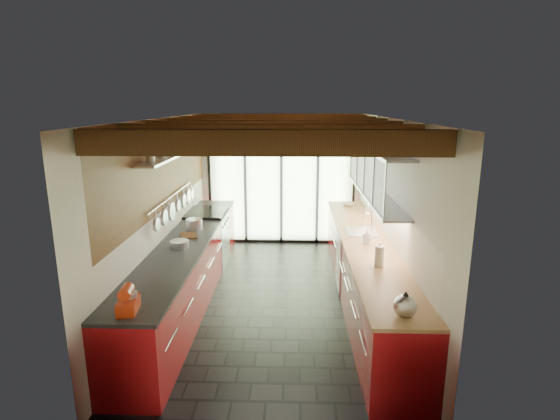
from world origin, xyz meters
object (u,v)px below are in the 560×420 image
object	(u,v)px
paper_towel	(379,256)
bowl	(348,205)
stand_mixer	(128,301)
soap_bottle	(367,236)
kettle	(405,305)

from	to	relation	value
paper_towel	bowl	distance (m)	3.12
stand_mixer	soap_bottle	world-z (taller)	stand_mixer
kettle	soap_bottle	bearing A→B (deg)	90.00
paper_towel	soap_bottle	xyz separation A→B (m)	(0.00, 0.86, -0.01)
kettle	bowl	distance (m)	4.37
kettle	bowl	xyz separation A→B (m)	(0.00, 4.37, -0.08)
stand_mixer	bowl	bearing A→B (deg)	59.77
stand_mixer	bowl	distance (m)	5.05
stand_mixer	kettle	distance (m)	2.54
soap_bottle	bowl	world-z (taller)	soap_bottle
soap_bottle	stand_mixer	bearing A→B (deg)	-140.44
stand_mixer	soap_bottle	size ratio (longest dim) A/B	1.42
stand_mixer	bowl	world-z (taller)	stand_mixer
paper_towel	bowl	bearing A→B (deg)	90.00
kettle	soap_bottle	world-z (taller)	kettle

